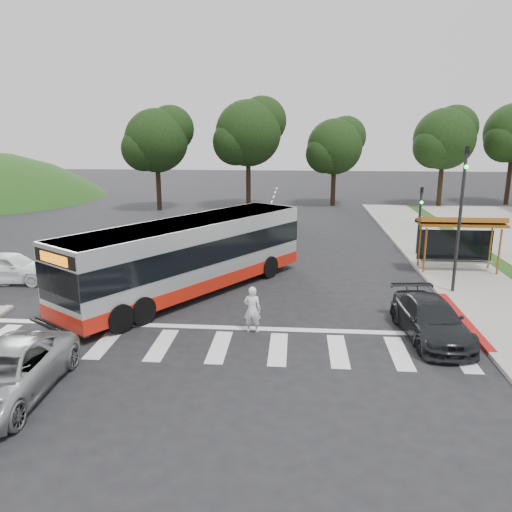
# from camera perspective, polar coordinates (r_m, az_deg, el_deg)

# --- Properties ---
(ground) EXTENTS (140.00, 140.00, 0.00)m
(ground) POSITION_cam_1_polar(r_m,az_deg,el_deg) (21.87, -2.21, -4.89)
(ground) COLOR black
(ground) RESTS_ON ground
(sidewalk_east) EXTENTS (4.00, 40.00, 0.12)m
(sidewalk_east) POSITION_cam_1_polar(r_m,az_deg,el_deg) (30.58, 20.63, -0.11)
(sidewalk_east) COLOR gray
(sidewalk_east) RESTS_ON ground
(curb_east) EXTENTS (0.30, 40.00, 0.15)m
(curb_east) POSITION_cam_1_polar(r_m,az_deg,el_deg) (30.08, 16.97, -0.01)
(curb_east) COLOR #9E9991
(curb_east) RESTS_ON ground
(curb_east_red) EXTENTS (0.32, 6.00, 0.15)m
(curb_east_red) POSITION_cam_1_polar(r_m,az_deg,el_deg) (20.85, 22.62, -6.79)
(curb_east_red) COLOR maroon
(curb_east_red) RESTS_ON ground
(crosswalk_ladder) EXTENTS (18.00, 2.60, 0.01)m
(crosswalk_ladder) POSITION_cam_1_polar(r_m,az_deg,el_deg) (17.27, -4.21, -10.31)
(crosswalk_ladder) COLOR silver
(crosswalk_ladder) RESTS_ON ground
(bus_shelter) EXTENTS (4.20, 1.60, 2.86)m
(bus_shelter) POSITION_cam_1_polar(r_m,az_deg,el_deg) (27.34, 22.25, 3.04)
(bus_shelter) COLOR #935518
(bus_shelter) RESTS_ON sidewalk_east
(traffic_signal_ne_tall) EXTENTS (0.18, 0.37, 6.50)m
(traffic_signal_ne_tall) POSITION_cam_1_polar(r_m,az_deg,el_deg) (23.34, 22.37, 5.08)
(traffic_signal_ne_tall) COLOR black
(traffic_signal_ne_tall) RESTS_ON ground
(traffic_signal_ne_short) EXTENTS (0.18, 0.37, 4.00)m
(traffic_signal_ne_short) POSITION_cam_1_polar(r_m,az_deg,el_deg) (30.22, 18.23, 4.62)
(traffic_signal_ne_short) COLOR black
(traffic_signal_ne_short) RESTS_ON ground
(tree_ne_a) EXTENTS (6.16, 5.74, 9.30)m
(tree_ne_a) POSITION_cam_1_polar(r_m,az_deg,el_deg) (50.43, 20.79, 12.50)
(tree_ne_a) COLOR black
(tree_ne_a) RESTS_ON parking_lot
(tree_north_a) EXTENTS (6.60, 6.15, 10.17)m
(tree_north_a) POSITION_cam_1_polar(r_m,az_deg,el_deg) (46.79, -0.78, 13.98)
(tree_north_a) COLOR black
(tree_north_a) RESTS_ON ground
(tree_north_b) EXTENTS (5.72, 5.33, 8.43)m
(tree_north_b) POSITION_cam_1_polar(r_m,az_deg,el_deg) (48.72, 9.07, 12.34)
(tree_north_b) COLOR black
(tree_north_b) RESTS_ON ground
(tree_north_c) EXTENTS (6.16, 5.74, 9.30)m
(tree_north_c) POSITION_cam_1_polar(r_m,az_deg,el_deg) (46.28, -11.20, 12.93)
(tree_north_c) COLOR black
(tree_north_c) RESTS_ON ground
(transit_bus) EXTENTS (9.41, 12.08, 3.29)m
(transit_bus) POSITION_cam_1_polar(r_m,az_deg,el_deg) (22.37, -7.52, -0.17)
(transit_bus) COLOR #A6A9AB
(transit_bus) RESTS_ON ground
(pedestrian) EXTENTS (0.67, 0.47, 1.73)m
(pedestrian) POSITION_cam_1_polar(r_m,az_deg,el_deg) (18.11, -0.42, -6.13)
(pedestrian) COLOR white
(pedestrian) RESTS_ON ground
(dark_sedan) EXTENTS (2.39, 4.87, 1.36)m
(dark_sedan) POSITION_cam_1_polar(r_m,az_deg,el_deg) (18.75, 19.34, -6.85)
(dark_sedan) COLOR black
(dark_sedan) RESTS_ON ground
(silver_suv_south) EXTENTS (2.49, 5.20, 1.43)m
(silver_suv_south) POSITION_cam_1_polar(r_m,az_deg,el_deg) (15.54, -26.84, -11.97)
(silver_suv_south) COLOR #A8ABAD
(silver_suv_south) RESTS_ON ground
(west_car_white) EXTENTS (4.53, 2.05, 1.51)m
(west_car_white) POSITION_cam_1_polar(r_m,az_deg,el_deg) (26.72, -26.40, -1.16)
(west_car_white) COLOR white
(west_car_white) RESTS_ON ground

